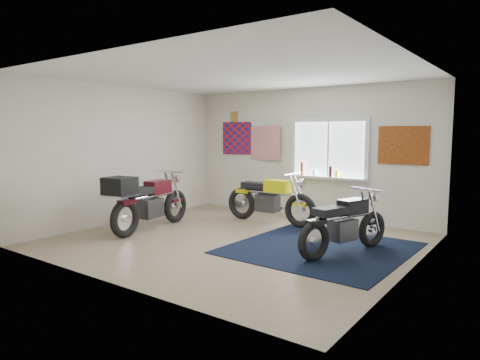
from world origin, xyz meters
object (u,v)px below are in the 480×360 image
Objects in this scene: yellow_triumph at (269,200)px; black_chrome_bike at (344,226)px; maroon_tourer at (146,201)px; navy_rug at (321,248)px.

yellow_triumph is 2.37m from black_chrome_bike.
maroon_tourer reaches higher than black_chrome_bike.
navy_rug is 1.46× the size of black_chrome_bike.
navy_rug is at bearing 99.31° from black_chrome_bike.
navy_rug is 2.04m from yellow_triumph.
maroon_tourer is (-1.43, -1.91, 0.10)m from yellow_triumph.
black_chrome_bike reaches higher than navy_rug.
black_chrome_bike is at bearing -9.22° from navy_rug.
black_chrome_bike is 0.85× the size of maroon_tourer.
yellow_triumph is at bearing 145.59° from navy_rug.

